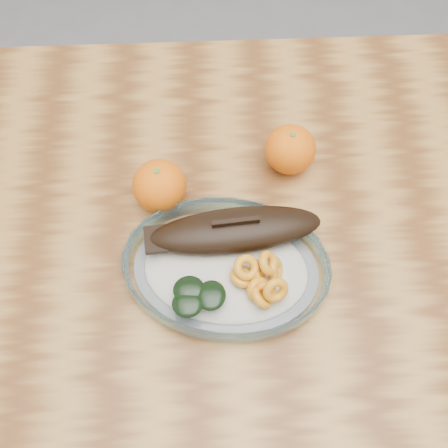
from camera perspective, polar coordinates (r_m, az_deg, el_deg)
The scene contains 5 objects.
ground at distance 1.45m, azimuth 2.65°, elevation -16.15°, with size 3.00×3.00×0.00m, color slate.
dining_table at distance 0.83m, azimuth 4.50°, elevation -6.67°, with size 1.20×0.80×0.75m.
plated_meal at distance 0.71m, azimuth 0.26°, elevation -4.17°, with size 0.54×0.54×0.08m.
orange_left at distance 0.75m, azimuth -6.57°, elevation 3.88°, with size 0.07×0.07×0.07m, color #F65305.
orange_right at distance 0.79m, azimuth 6.74°, elevation 7.53°, with size 0.07×0.07×0.07m, color #F65305.
Camera 1 is at (-0.08, -0.30, 1.42)m, focal length 45.00 mm.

